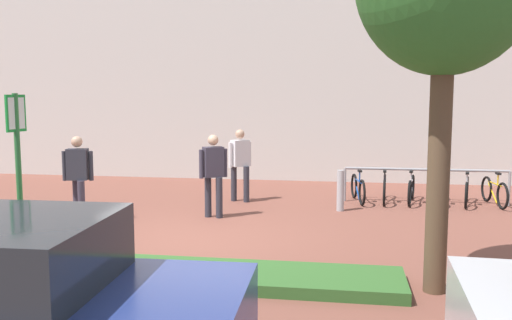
{
  "coord_description": "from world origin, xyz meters",
  "views": [
    {
      "loc": [
        2.65,
        -9.3,
        2.53
      ],
      "look_at": [
        0.88,
        1.87,
        1.2
      ],
      "focal_mm": 39.07,
      "sensor_mm": 36.0,
      "label": 1
    }
  ],
  "objects_px": {
    "person_suited_navy": "(78,173)",
    "person_suited_dark": "(213,170)",
    "person_casual_tan": "(240,161)",
    "bike_rack_cluster": "(425,189)",
    "bollard_steel": "(340,191)",
    "parking_sign_post": "(18,157)",
    "bike_at_sign": "(31,245)"
  },
  "relations": [
    {
      "from": "person_suited_navy",
      "to": "person_suited_dark",
      "type": "xyz_separation_m",
      "value": [
        2.57,
        0.81,
        0.0
      ]
    },
    {
      "from": "person_casual_tan",
      "to": "bike_rack_cluster",
      "type": "bearing_deg",
      "value": 5.61
    },
    {
      "from": "bollard_steel",
      "to": "person_suited_dark",
      "type": "height_order",
      "value": "person_suited_dark"
    },
    {
      "from": "parking_sign_post",
      "to": "person_suited_navy",
      "type": "bearing_deg",
      "value": 102.13
    },
    {
      "from": "bollard_steel",
      "to": "person_suited_navy",
      "type": "height_order",
      "value": "person_suited_navy"
    },
    {
      "from": "parking_sign_post",
      "to": "bike_at_sign",
      "type": "distance_m",
      "value": 1.32
    },
    {
      "from": "bike_at_sign",
      "to": "bike_rack_cluster",
      "type": "relative_size",
      "value": 0.43
    },
    {
      "from": "person_casual_tan",
      "to": "parking_sign_post",
      "type": "bearing_deg",
      "value": -110.62
    },
    {
      "from": "bike_at_sign",
      "to": "person_casual_tan",
      "type": "relative_size",
      "value": 0.95
    },
    {
      "from": "bike_at_sign",
      "to": "bike_rack_cluster",
      "type": "bearing_deg",
      "value": 43.07
    },
    {
      "from": "bike_at_sign",
      "to": "person_casual_tan",
      "type": "xyz_separation_m",
      "value": [
        2.07,
        5.54,
        0.63
      ]
    },
    {
      "from": "parking_sign_post",
      "to": "person_casual_tan",
      "type": "xyz_separation_m",
      "value": [
        2.13,
        5.66,
        -0.68
      ]
    },
    {
      "from": "person_suited_navy",
      "to": "person_suited_dark",
      "type": "height_order",
      "value": "same"
    },
    {
      "from": "person_suited_navy",
      "to": "parking_sign_post",
      "type": "bearing_deg",
      "value": -77.87
    },
    {
      "from": "person_suited_navy",
      "to": "person_suited_dark",
      "type": "bearing_deg",
      "value": 17.45
    },
    {
      "from": "parking_sign_post",
      "to": "person_casual_tan",
      "type": "distance_m",
      "value": 6.08
    },
    {
      "from": "person_casual_tan",
      "to": "person_suited_dark",
      "type": "xyz_separation_m",
      "value": [
        -0.22,
        -1.79,
        0.0
      ]
    },
    {
      "from": "person_suited_dark",
      "to": "bike_at_sign",
      "type": "bearing_deg",
      "value": -116.19
    },
    {
      "from": "person_casual_tan",
      "to": "person_suited_navy",
      "type": "distance_m",
      "value": 3.81
    },
    {
      "from": "parking_sign_post",
      "to": "person_suited_navy",
      "type": "height_order",
      "value": "parking_sign_post"
    },
    {
      "from": "bike_rack_cluster",
      "to": "person_casual_tan",
      "type": "height_order",
      "value": "person_casual_tan"
    },
    {
      "from": "parking_sign_post",
      "to": "bike_rack_cluster",
      "type": "height_order",
      "value": "parking_sign_post"
    },
    {
      "from": "parking_sign_post",
      "to": "bike_rack_cluster",
      "type": "xyz_separation_m",
      "value": [
        6.44,
        6.08,
        -1.32
      ]
    },
    {
      "from": "bike_rack_cluster",
      "to": "person_suited_navy",
      "type": "bearing_deg",
      "value": -156.96
    },
    {
      "from": "person_casual_tan",
      "to": "person_suited_dark",
      "type": "bearing_deg",
      "value": -97.06
    },
    {
      "from": "bike_rack_cluster",
      "to": "person_suited_dark",
      "type": "height_order",
      "value": "person_suited_dark"
    },
    {
      "from": "person_casual_tan",
      "to": "person_suited_dark",
      "type": "height_order",
      "value": "same"
    },
    {
      "from": "parking_sign_post",
      "to": "bollard_steel",
      "type": "xyz_separation_m",
      "value": [
        4.49,
        4.93,
        -1.21
      ]
    },
    {
      "from": "bike_rack_cluster",
      "to": "bollard_steel",
      "type": "bearing_deg",
      "value": -149.5
    },
    {
      "from": "person_suited_dark",
      "to": "bollard_steel",
      "type": "bearing_deg",
      "value": 22.39
    },
    {
      "from": "bike_at_sign",
      "to": "person_suited_dark",
      "type": "distance_m",
      "value": 4.23
    },
    {
      "from": "parking_sign_post",
      "to": "bike_rack_cluster",
      "type": "relative_size",
      "value": 0.68
    }
  ]
}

